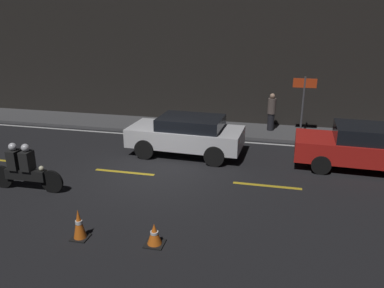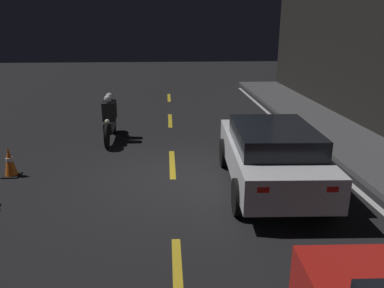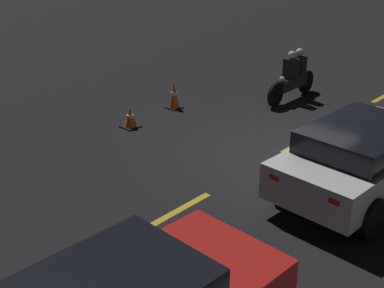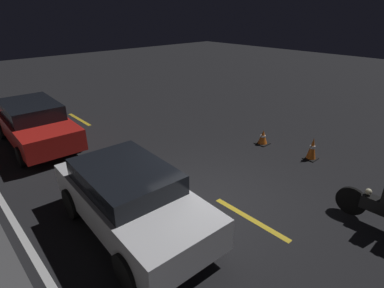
{
  "view_description": "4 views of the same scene",
  "coord_description": "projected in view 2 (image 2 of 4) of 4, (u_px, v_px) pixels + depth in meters",
  "views": [
    {
      "loc": [
        3.63,
        -10.29,
        4.7
      ],
      "look_at": [
        1.33,
        -0.46,
        1.29
      ],
      "focal_mm": 35.0,
      "sensor_mm": 36.0,
      "label": 1
    },
    {
      "loc": [
        7.9,
        -0.1,
        3.39
      ],
      "look_at": [
        0.24,
        0.42,
        0.92
      ],
      "focal_mm": 35.0,
      "sensor_mm": 36.0,
      "label": 2
    },
    {
      "loc": [
        9.23,
        5.72,
        4.94
      ],
      "look_at": [
        2.38,
        -0.52,
        0.84
      ],
      "focal_mm": 50.0,
      "sensor_mm": 36.0,
      "label": 3
    },
    {
      "loc": [
        -4.09,
        4.64,
        4.3
      ],
      "look_at": [
        1.53,
        -0.55,
        0.83
      ],
      "focal_mm": 28.0,
      "sensor_mm": 36.0,
      "label": 4
    }
  ],
  "objects": [
    {
      "name": "traffic_cone_near",
      "position": [
        10.0,
        162.0,
        8.65
      ],
      "size": [
        0.37,
        0.37,
        0.72
      ],
      "color": "black",
      "rests_on": "ground"
    },
    {
      "name": "motorcycle",
      "position": [
        110.0,
        119.0,
        11.32
      ],
      "size": [
        2.26,
        0.37,
        1.4
      ],
      "rotation": [
        0.0,
        0.0,
        0.01
      ],
      "color": "black",
      "rests_on": "ground"
    },
    {
      "name": "lane_solid_kerb",
      "position": [
        340.0,
        175.0,
        8.8
      ],
      "size": [
        25.2,
        0.14,
        0.01
      ],
      "color": "silver",
      "rests_on": "ground"
    },
    {
      "name": "lane_dash_b",
      "position": [
        170.0,
        120.0,
        13.77
      ],
      "size": [
        2.0,
        0.14,
        0.01
      ],
      "color": "gold",
      "rests_on": "ground"
    },
    {
      "name": "sedan_white",
      "position": [
        271.0,
        153.0,
        7.93
      ],
      "size": [
        4.1,
        2.02,
        1.4
      ],
      "rotation": [
        0.0,
        0.0,
        3.09
      ],
      "color": "silver",
      "rests_on": "ground"
    },
    {
      "name": "lane_dash_a",
      "position": [
        169.0,
        98.0,
        18.05
      ],
      "size": [
        2.0,
        0.14,
        0.01
      ],
      "color": "gold",
      "rests_on": "ground"
    },
    {
      "name": "lane_dash_c",
      "position": [
        172.0,
        164.0,
        9.5
      ],
      "size": [
        2.0,
        0.14,
        0.01
      ],
      "color": "gold",
      "rests_on": "ground"
    },
    {
      "name": "ground_plane",
      "position": [
        173.0,
        179.0,
        8.55
      ],
      "size": [
        56.0,
        56.0,
        0.0
      ],
      "primitive_type": "plane",
      "color": "black"
    },
    {
      "name": "lane_dash_d",
      "position": [
        178.0,
        278.0,
        5.22
      ],
      "size": [
        2.0,
        0.14,
        0.01
      ],
      "color": "gold",
      "rests_on": "ground"
    }
  ]
}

